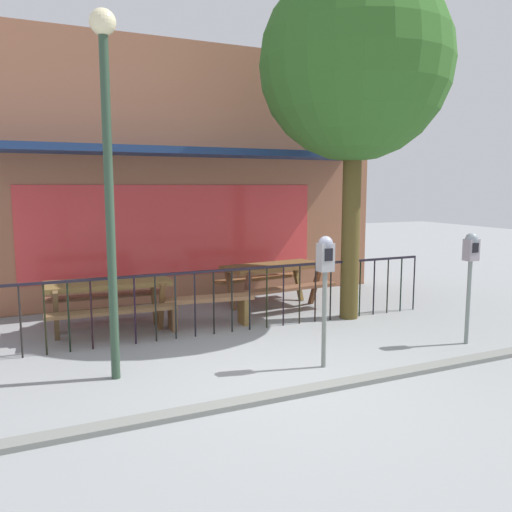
{
  "coord_description": "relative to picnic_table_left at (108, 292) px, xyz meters",
  "views": [
    {
      "loc": [
        -2.65,
        -5.08,
        2.18
      ],
      "look_at": [
        0.72,
        2.37,
        1.07
      ],
      "focal_mm": 36.36,
      "sensor_mm": 36.0,
      "label": 1
    }
  ],
  "objects": [
    {
      "name": "street_lamp",
      "position": [
        -0.23,
        -1.98,
        2.01
      ],
      "size": [
        0.28,
        0.28,
        4.02
      ],
      "color": "#2E4633",
      "rests_on": "ground"
    },
    {
      "name": "ground",
      "position": [
        1.54,
        -2.75,
        -0.61
      ],
      "size": [
        40.0,
        40.0,
        0.0
      ],
      "primitive_type": "plane",
      "color": "gray"
    },
    {
      "name": "parking_meter_far",
      "position": [
        2.13,
        -2.65,
        0.62
      ],
      "size": [
        0.18,
        0.17,
        1.6
      ],
      "color": "slate",
      "rests_on": "ground"
    },
    {
      "name": "curb_edge",
      "position": [
        1.54,
        -3.26,
        -0.61
      ],
      "size": [
        12.01,
        0.2,
        0.11
      ],
      "primitive_type": "cube",
      "color": "slate",
      "rests_on": "ground"
    },
    {
      "name": "street_tree",
      "position": [
        3.77,
        -0.79,
        3.43
      ],
      "size": [
        3.01,
        3.01,
        5.57
      ],
      "color": "#4E411D",
      "rests_on": "ground"
    },
    {
      "name": "parking_meter_near",
      "position": [
        4.45,
        -2.66,
        0.59
      ],
      "size": [
        0.18,
        0.17,
        1.55
      ],
      "color": "gray",
      "rests_on": "ground"
    },
    {
      "name": "picnic_table_left",
      "position": [
        0.0,
        0.0,
        0.0
      ],
      "size": [
        1.85,
        1.43,
        0.79
      ],
      "color": "brown",
      "rests_on": "ground"
    },
    {
      "name": "patio_fence_front",
      "position": [
        1.54,
        -0.78,
        0.05
      ],
      "size": [
        7.23,
        0.04,
        0.97
      ],
      "color": "black",
      "rests_on": "ground"
    },
    {
      "name": "pub_storefront",
      "position": [
        1.54,
        1.84,
        1.8
      ],
      "size": [
        8.58,
        1.52,
        4.82
      ],
      "color": "brown",
      "rests_on": "ground"
    },
    {
      "name": "picnic_table_right",
      "position": [
        2.97,
        0.44,
        0.0
      ],
      "size": [
        1.95,
        1.56,
        0.79
      ],
      "color": "brown",
      "rests_on": "ground"
    },
    {
      "name": "patio_bench",
      "position": [
        1.45,
        -0.37,
        -0.26
      ],
      "size": [
        1.43,
        0.48,
        0.48
      ],
      "color": "#996B47",
      "rests_on": "ground"
    }
  ]
}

